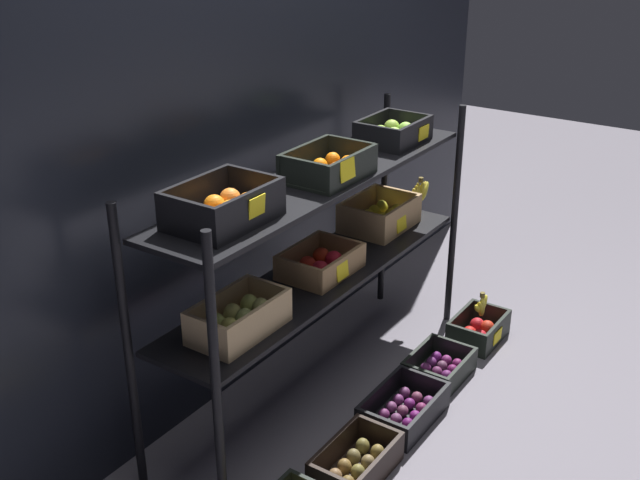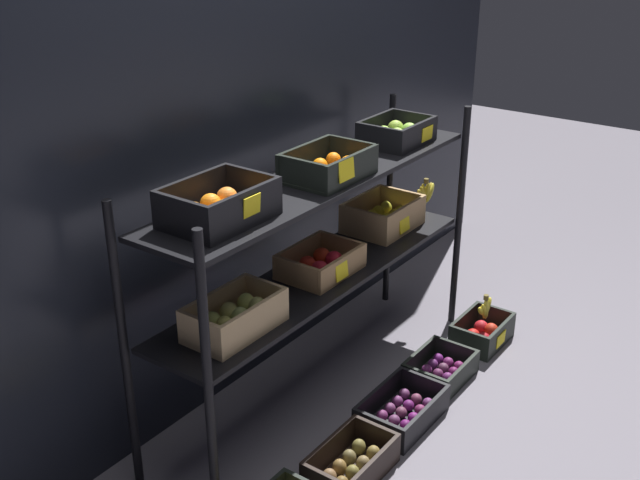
# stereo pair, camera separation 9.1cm
# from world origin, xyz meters

# --- Properties ---
(ground_plane) EXTENTS (10.00, 10.00, 0.00)m
(ground_plane) POSITION_xyz_m (0.00, 0.00, 0.00)
(ground_plane) COLOR slate
(storefront_wall) EXTENTS (4.13, 0.12, 1.95)m
(storefront_wall) POSITION_xyz_m (0.00, 0.40, 0.97)
(storefront_wall) COLOR black
(storefront_wall) RESTS_ON ground_plane
(display_rack) EXTENTS (1.86, 0.42, 1.11)m
(display_rack) POSITION_xyz_m (-0.01, -0.00, 0.77)
(display_rack) COLOR black
(display_rack) RESTS_ON ground_plane
(crate_ground_kiwi) EXTENTS (0.36, 0.21, 0.12)m
(crate_ground_kiwi) POSITION_xyz_m (-0.39, -0.42, 0.05)
(crate_ground_kiwi) COLOR black
(crate_ground_kiwi) RESTS_ON ground_plane
(crate_ground_plum) EXTENTS (0.38, 0.24, 0.12)m
(crate_ground_plum) POSITION_xyz_m (0.01, -0.41, 0.04)
(crate_ground_plum) COLOR black
(crate_ground_plum) RESTS_ON ground_plane
(crate_ground_right_plum) EXTENTS (0.31, 0.23, 0.11)m
(crate_ground_right_plum) POSITION_xyz_m (0.37, -0.39, 0.04)
(crate_ground_right_plum) COLOR black
(crate_ground_right_plum) RESTS_ON ground_plane
(crate_ground_apple_red) EXTENTS (0.31, 0.21, 0.13)m
(crate_ground_apple_red) POSITION_xyz_m (0.76, -0.41, 0.05)
(crate_ground_apple_red) COLOR black
(crate_ground_apple_red) RESTS_ON ground_plane
(banana_bunch_loose) EXTENTS (0.15, 0.04, 0.13)m
(banana_bunch_loose) POSITION_xyz_m (0.77, -0.41, 0.18)
(banana_bunch_loose) COLOR brown
(banana_bunch_loose) RESTS_ON crate_ground_apple_red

